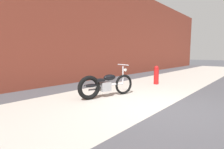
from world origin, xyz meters
TOP-DOWN VIEW (x-y plane):
  - ground_plane at (0.00, 0.00)m, footprint 80.00×80.00m
  - sidewalk_slab at (0.00, 1.75)m, footprint 36.00×3.50m
  - brick_building_wall at (0.00, 5.20)m, footprint 36.00×0.50m
  - motorcycle_black at (-0.05, 1.96)m, footprint 1.96×0.78m
  - fire_hydrant at (3.28, 1.84)m, footprint 0.22×0.22m

SIDE VIEW (x-z plane):
  - ground_plane at x=0.00m, z-range 0.00..0.00m
  - sidewalk_slab at x=0.00m, z-range 0.00..0.01m
  - motorcycle_black at x=-0.05m, z-range -0.12..0.91m
  - fire_hydrant at x=3.28m, z-range 0.00..0.84m
  - brick_building_wall at x=0.00m, z-range 0.00..5.49m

